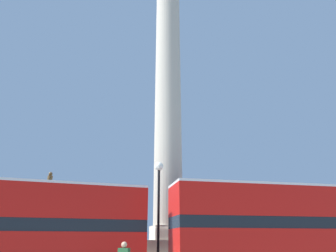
{
  "coord_description": "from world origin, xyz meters",
  "views": [
    {
      "loc": [
        -4.91,
        -20.03,
        1.77
      ],
      "look_at": [
        0.0,
        0.0,
        9.58
      ],
      "focal_mm": 32.0,
      "sensor_mm": 36.0,
      "label": 1
    }
  ],
  "objects_px": {
    "bus_b": "(272,225)",
    "street_lamp": "(159,200)",
    "monument_column": "(168,115)",
    "equestrian_statue": "(42,237)",
    "bus_c": "(27,225)"
  },
  "relations": [
    {
      "from": "bus_b",
      "to": "equestrian_statue",
      "type": "bearing_deg",
      "value": 145.41
    },
    {
      "from": "monument_column",
      "to": "equestrian_statue",
      "type": "xyz_separation_m",
      "value": [
        -8.1,
        3.19,
        -8.54
      ]
    },
    {
      "from": "bus_c",
      "to": "equestrian_statue",
      "type": "distance_m",
      "value": 7.68
    },
    {
      "from": "bus_b",
      "to": "bus_c",
      "type": "xyz_separation_m",
      "value": [
        -11.73,
        1.32,
        -0.07
      ]
    },
    {
      "from": "monument_column",
      "to": "bus_c",
      "type": "height_order",
      "value": "monument_column"
    },
    {
      "from": "monument_column",
      "to": "bus_c",
      "type": "distance_m",
      "value": 12.07
    },
    {
      "from": "equestrian_statue",
      "to": "street_lamp",
      "type": "bearing_deg",
      "value": -73.8
    },
    {
      "from": "monument_column",
      "to": "equestrian_statue",
      "type": "relative_size",
      "value": 4.01
    },
    {
      "from": "street_lamp",
      "to": "monument_column",
      "type": "bearing_deg",
      "value": 67.14
    },
    {
      "from": "equestrian_statue",
      "to": "bus_c",
      "type": "bearing_deg",
      "value": -118.33
    },
    {
      "from": "bus_b",
      "to": "equestrian_statue",
      "type": "distance_m",
      "value": 15.06
    },
    {
      "from": "bus_c",
      "to": "street_lamp",
      "type": "height_order",
      "value": "street_lamp"
    },
    {
      "from": "bus_b",
      "to": "street_lamp",
      "type": "bearing_deg",
      "value": 155.11
    },
    {
      "from": "monument_column",
      "to": "equestrian_statue",
      "type": "bearing_deg",
      "value": 158.52
    },
    {
      "from": "monument_column",
      "to": "street_lamp",
      "type": "bearing_deg",
      "value": -112.86
    }
  ]
}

